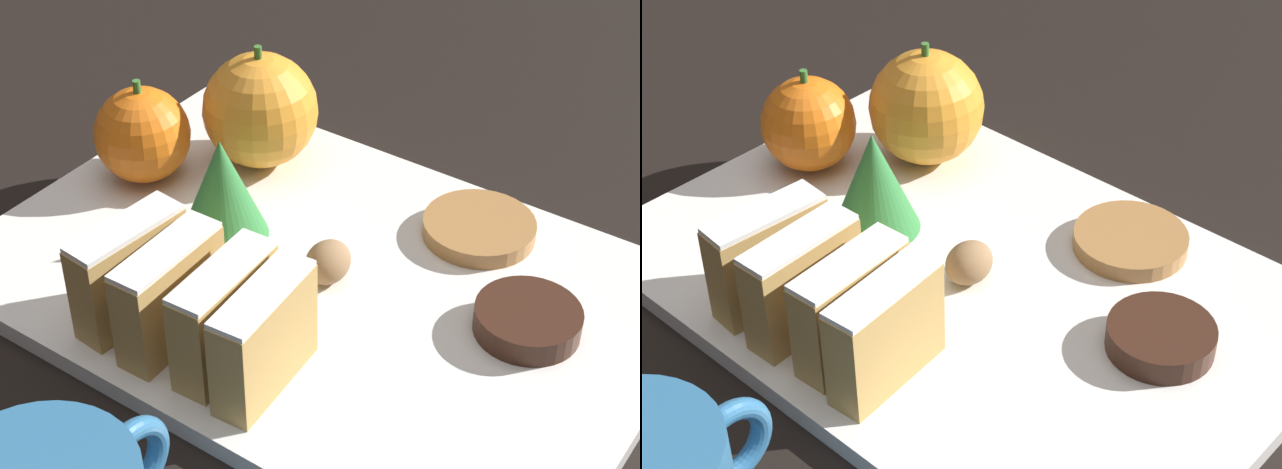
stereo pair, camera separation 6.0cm
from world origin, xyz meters
The scene contains 12 objects.
ground_plane centered at (0.00, 0.00, 0.00)m, with size 6.00×6.00×0.00m, color black.
serving_platter centered at (0.00, 0.00, 0.01)m, with size 0.27×0.40×0.01m.
stollen_slice_front centered at (-0.09, -0.03, 0.04)m, with size 0.07×0.03×0.06m.
stollen_slice_second centered at (-0.09, 0.00, 0.04)m, with size 0.07×0.03×0.06m.
stollen_slice_third centered at (-0.09, 0.03, 0.04)m, with size 0.07×0.02×0.06m.
stollen_slice_fourth centered at (-0.09, 0.06, 0.04)m, with size 0.07×0.03×0.06m.
orange_near centered at (0.08, 0.10, 0.05)m, with size 0.08×0.08×0.08m.
orange_far centered at (0.02, 0.15, 0.04)m, with size 0.06×0.06×0.07m.
walnut centered at (0.00, -0.01, 0.02)m, with size 0.03×0.02×0.02m.
chocolate_cookie centered at (0.03, -0.12, 0.02)m, with size 0.06×0.06×0.01m.
gingerbread_cookie centered at (0.09, -0.06, 0.02)m, with size 0.07×0.07×0.01m.
evergreen_sprig centered at (0.00, 0.07, 0.05)m, with size 0.05×0.05×0.07m.
Camera 1 is at (-0.40, -0.28, 0.41)m, focal length 60.00 mm.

